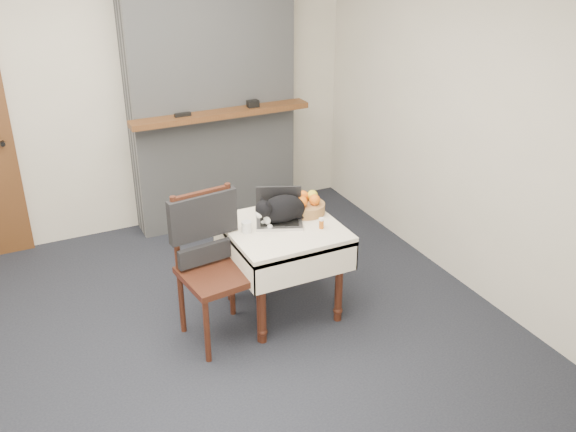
{
  "coord_description": "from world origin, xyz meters",
  "views": [
    {
      "loc": [
        -0.95,
        -3.54,
        2.73
      ],
      "look_at": [
        0.8,
        0.07,
        0.8
      ],
      "focal_mm": 40.0,
      "sensor_mm": 36.0,
      "label": 1
    }
  ],
  "objects_px": {
    "cat": "(283,209)",
    "laptop": "(279,213)",
    "chair": "(210,246)",
    "pill_bottle": "(321,223)",
    "side_table": "(283,240)",
    "fruit_basket": "(306,205)",
    "cream_jar": "(247,227)"
  },
  "relations": [
    {
      "from": "cat",
      "to": "laptop",
      "type": "bearing_deg",
      "value": 109.37
    },
    {
      "from": "chair",
      "to": "pill_bottle",
      "type": "bearing_deg",
      "value": -17.18
    },
    {
      "from": "side_table",
      "to": "pill_bottle",
      "type": "distance_m",
      "value": 0.31
    },
    {
      "from": "side_table",
      "to": "laptop",
      "type": "relative_size",
      "value": 1.91
    },
    {
      "from": "side_table",
      "to": "pill_bottle",
      "type": "height_order",
      "value": "pill_bottle"
    },
    {
      "from": "fruit_basket",
      "to": "chair",
      "type": "distance_m",
      "value": 0.82
    },
    {
      "from": "laptop",
      "to": "cat",
      "type": "height_order",
      "value": "laptop"
    },
    {
      "from": "cream_jar",
      "to": "fruit_basket",
      "type": "xyz_separation_m",
      "value": [
        0.52,
        0.1,
        0.02
      ]
    },
    {
      "from": "side_table",
      "to": "cat",
      "type": "relative_size",
      "value": 1.58
    },
    {
      "from": "pill_bottle",
      "to": "cream_jar",
      "type": "bearing_deg",
      "value": 160.65
    },
    {
      "from": "cat",
      "to": "fruit_basket",
      "type": "height_order",
      "value": "cat"
    },
    {
      "from": "laptop",
      "to": "cream_jar",
      "type": "xyz_separation_m",
      "value": [
        -0.28,
        -0.06,
        -0.02
      ]
    },
    {
      "from": "laptop",
      "to": "fruit_basket",
      "type": "bearing_deg",
      "value": 31.22
    },
    {
      "from": "side_table",
      "to": "cream_jar",
      "type": "xyz_separation_m",
      "value": [
        -0.27,
        0.02,
        0.15
      ]
    },
    {
      "from": "cat",
      "to": "cream_jar",
      "type": "distance_m",
      "value": 0.31
    },
    {
      "from": "cat",
      "to": "cream_jar",
      "type": "xyz_separation_m",
      "value": [
        -0.3,
        -0.03,
        -0.06
      ]
    },
    {
      "from": "pill_bottle",
      "to": "chair",
      "type": "relative_size",
      "value": 0.07
    },
    {
      "from": "pill_bottle",
      "to": "fruit_basket",
      "type": "distance_m",
      "value": 0.28
    },
    {
      "from": "side_table",
      "to": "fruit_basket",
      "type": "bearing_deg",
      "value": 26.3
    },
    {
      "from": "cream_jar",
      "to": "laptop",
      "type": "bearing_deg",
      "value": 13.12
    },
    {
      "from": "fruit_basket",
      "to": "chair",
      "type": "xyz_separation_m",
      "value": [
        -0.8,
        -0.13,
        -0.09
      ]
    },
    {
      "from": "laptop",
      "to": "cream_jar",
      "type": "bearing_deg",
      "value": -144.02
    },
    {
      "from": "cream_jar",
      "to": "fruit_basket",
      "type": "bearing_deg",
      "value": 10.95
    },
    {
      "from": "cat",
      "to": "pill_bottle",
      "type": "height_order",
      "value": "cat"
    },
    {
      "from": "fruit_basket",
      "to": "cream_jar",
      "type": "bearing_deg",
      "value": -169.05
    },
    {
      "from": "laptop",
      "to": "chair",
      "type": "xyz_separation_m",
      "value": [
        -0.56,
        -0.1,
        -0.09
      ]
    },
    {
      "from": "laptop",
      "to": "chair",
      "type": "height_order",
      "value": "chair"
    },
    {
      "from": "fruit_basket",
      "to": "laptop",
      "type": "bearing_deg",
      "value": -171.63
    },
    {
      "from": "cat",
      "to": "fruit_basket",
      "type": "bearing_deg",
      "value": 5.33
    },
    {
      "from": "cat",
      "to": "chair",
      "type": "height_order",
      "value": "chair"
    },
    {
      "from": "chair",
      "to": "laptop",
      "type": "bearing_deg",
      "value": 2.96
    },
    {
      "from": "side_table",
      "to": "cat",
      "type": "distance_m",
      "value": 0.22
    }
  ]
}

